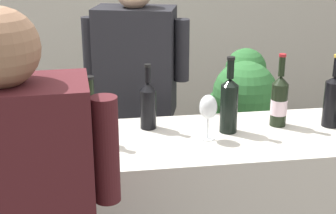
{
  "coord_description": "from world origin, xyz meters",
  "views": [
    {
      "loc": [
        -0.27,
        -2.03,
        1.88
      ],
      "look_at": [
        0.04,
        0.0,
        1.15
      ],
      "focal_mm": 54.51,
      "sensor_mm": 36.0,
      "label": 1
    }
  ],
  "objects_px": {
    "wine_bottle_8": "(92,119)",
    "person_server": "(137,127)",
    "wine_glass": "(208,109)",
    "wine_bottle_1": "(229,103)",
    "wine_bottle_0": "(56,133)",
    "wine_bottle_5": "(279,101)",
    "wine_bottle_3": "(333,99)",
    "potted_shrub": "(239,110)",
    "wine_bottle_2": "(13,109)",
    "wine_bottle_6": "(148,104)"
  },
  "relations": [
    {
      "from": "wine_bottle_5",
      "to": "wine_bottle_6",
      "type": "distance_m",
      "value": 0.61
    },
    {
      "from": "wine_bottle_2",
      "to": "wine_glass",
      "type": "xyz_separation_m",
      "value": [
        0.84,
        -0.19,
        0.02
      ]
    },
    {
      "from": "wine_bottle_0",
      "to": "wine_bottle_3",
      "type": "xyz_separation_m",
      "value": [
        1.24,
        0.2,
        0.01
      ]
    },
    {
      "from": "wine_bottle_1",
      "to": "wine_bottle_2",
      "type": "relative_size",
      "value": 1.06
    },
    {
      "from": "wine_bottle_3",
      "to": "wine_glass",
      "type": "height_order",
      "value": "wine_bottle_3"
    },
    {
      "from": "wine_bottle_3",
      "to": "wine_bottle_5",
      "type": "distance_m",
      "value": 0.25
    },
    {
      "from": "wine_bottle_3",
      "to": "wine_bottle_8",
      "type": "xyz_separation_m",
      "value": [
        -1.1,
        -0.03,
        -0.02
      ]
    },
    {
      "from": "wine_bottle_5",
      "to": "wine_bottle_6",
      "type": "xyz_separation_m",
      "value": [
        -0.6,
        0.06,
        -0.0
      ]
    },
    {
      "from": "wine_bottle_6",
      "to": "person_server",
      "type": "xyz_separation_m",
      "value": [
        -0.01,
        0.48,
        -0.3
      ]
    },
    {
      "from": "person_server",
      "to": "wine_bottle_1",
      "type": "bearing_deg",
      "value": -57.85
    },
    {
      "from": "wine_bottle_2",
      "to": "person_server",
      "type": "height_order",
      "value": "person_server"
    },
    {
      "from": "wine_glass",
      "to": "wine_bottle_1",
      "type": "bearing_deg",
      "value": 31.59
    },
    {
      "from": "wine_bottle_0",
      "to": "wine_bottle_6",
      "type": "xyz_separation_m",
      "value": [
        0.39,
        0.3,
        -0.01
      ]
    },
    {
      "from": "wine_bottle_0",
      "to": "wine_bottle_3",
      "type": "relative_size",
      "value": 0.97
    },
    {
      "from": "wine_bottle_0",
      "to": "person_server",
      "type": "bearing_deg",
      "value": 63.98
    },
    {
      "from": "wine_bottle_3",
      "to": "wine_bottle_6",
      "type": "distance_m",
      "value": 0.85
    },
    {
      "from": "wine_bottle_5",
      "to": "wine_bottle_6",
      "type": "height_order",
      "value": "wine_bottle_5"
    },
    {
      "from": "wine_bottle_1",
      "to": "wine_bottle_2",
      "type": "bearing_deg",
      "value": 172.96
    },
    {
      "from": "wine_bottle_8",
      "to": "person_server",
      "type": "xyz_separation_m",
      "value": [
        0.24,
        0.61,
        -0.29
      ]
    },
    {
      "from": "person_server",
      "to": "wine_bottle_3",
      "type": "bearing_deg",
      "value": -34.23
    },
    {
      "from": "wine_bottle_6",
      "to": "wine_glass",
      "type": "xyz_separation_m",
      "value": [
        0.24,
        -0.17,
        0.02
      ]
    },
    {
      "from": "wine_bottle_2",
      "to": "wine_bottle_6",
      "type": "distance_m",
      "value": 0.6
    },
    {
      "from": "wine_bottle_3",
      "to": "wine_glass",
      "type": "relative_size",
      "value": 1.68
    },
    {
      "from": "potted_shrub",
      "to": "person_server",
      "type": "bearing_deg",
      "value": -145.65
    },
    {
      "from": "wine_bottle_6",
      "to": "wine_bottle_8",
      "type": "bearing_deg",
      "value": -152.73
    },
    {
      "from": "wine_bottle_0",
      "to": "wine_bottle_8",
      "type": "bearing_deg",
      "value": 51.26
    },
    {
      "from": "wine_bottle_5",
      "to": "wine_bottle_2",
      "type": "bearing_deg",
      "value": 176.42
    },
    {
      "from": "wine_bottle_8",
      "to": "wine_glass",
      "type": "distance_m",
      "value": 0.5
    },
    {
      "from": "wine_bottle_2",
      "to": "potted_shrub",
      "type": "height_order",
      "value": "wine_bottle_2"
    },
    {
      "from": "wine_bottle_2",
      "to": "wine_bottle_6",
      "type": "bearing_deg",
      "value": -1.83
    },
    {
      "from": "wine_bottle_5",
      "to": "potted_shrub",
      "type": "distance_m",
      "value": 1.14
    },
    {
      "from": "wine_bottle_8",
      "to": "potted_shrub",
      "type": "height_order",
      "value": "wine_bottle_8"
    },
    {
      "from": "wine_bottle_3",
      "to": "wine_bottle_5",
      "type": "height_order",
      "value": "wine_bottle_5"
    },
    {
      "from": "wine_bottle_1",
      "to": "wine_bottle_5",
      "type": "xyz_separation_m",
      "value": [
        0.25,
        0.04,
        -0.02
      ]
    },
    {
      "from": "potted_shrub",
      "to": "wine_glass",
      "type": "bearing_deg",
      "value": -113.17
    },
    {
      "from": "wine_bottle_0",
      "to": "wine_bottle_5",
      "type": "relative_size",
      "value": 0.97
    },
    {
      "from": "wine_bottle_6",
      "to": "wine_bottle_0",
      "type": "bearing_deg",
      "value": -142.37
    },
    {
      "from": "wine_bottle_2",
      "to": "wine_bottle_3",
      "type": "xyz_separation_m",
      "value": [
        1.44,
        -0.12,
        0.01
      ]
    },
    {
      "from": "wine_bottle_0",
      "to": "wine_bottle_2",
      "type": "height_order",
      "value": "wine_bottle_0"
    },
    {
      "from": "wine_bottle_1",
      "to": "potted_shrub",
      "type": "bearing_deg",
      "value": 70.58
    },
    {
      "from": "wine_bottle_1",
      "to": "wine_bottle_6",
      "type": "distance_m",
      "value": 0.37
    },
    {
      "from": "wine_bottle_0",
      "to": "wine_bottle_5",
      "type": "xyz_separation_m",
      "value": [
        1.0,
        0.25,
        -0.0
      ]
    },
    {
      "from": "wine_bottle_5",
      "to": "potted_shrub",
      "type": "xyz_separation_m",
      "value": [
        0.13,
        1.05,
        -0.43
      ]
    },
    {
      "from": "wine_bottle_6",
      "to": "person_server",
      "type": "height_order",
      "value": "person_server"
    },
    {
      "from": "wine_bottle_2",
      "to": "wine_bottle_3",
      "type": "distance_m",
      "value": 1.45
    },
    {
      "from": "person_server",
      "to": "wine_bottle_0",
      "type": "bearing_deg",
      "value": -116.02
    },
    {
      "from": "wine_bottle_5",
      "to": "potted_shrub",
      "type": "relative_size",
      "value": 0.31
    },
    {
      "from": "wine_bottle_1",
      "to": "person_server",
      "type": "xyz_separation_m",
      "value": [
        -0.36,
        0.58,
        -0.32
      ]
    },
    {
      "from": "wine_bottle_3",
      "to": "wine_bottle_5",
      "type": "xyz_separation_m",
      "value": [
        -0.24,
        0.05,
        -0.01
      ]
    },
    {
      "from": "wine_bottle_3",
      "to": "wine_bottle_8",
      "type": "distance_m",
      "value": 1.1
    }
  ]
}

